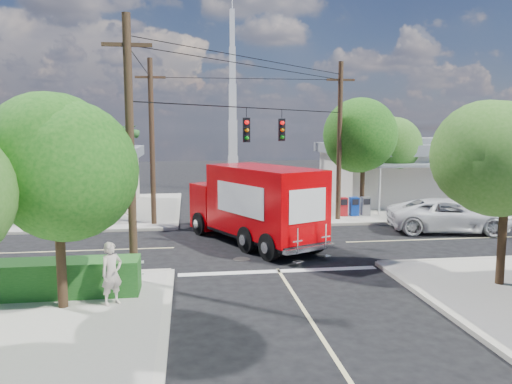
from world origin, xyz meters
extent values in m
plane|color=black|center=(0.00, 0.00, 0.00)|extent=(120.00, 120.00, 0.00)
cube|color=#A29C92|center=(11.00, 11.00, 0.07)|extent=(14.00, 14.00, 0.14)
cube|color=#AFAA9B|center=(4.00, 11.00, 0.07)|extent=(0.25, 14.00, 0.14)
cube|color=#AFAA9B|center=(11.00, 4.00, 0.07)|extent=(14.00, 0.25, 0.14)
cube|color=#A29C92|center=(-11.00, 11.00, 0.07)|extent=(14.00, 14.00, 0.14)
cube|color=#AFAA9B|center=(-4.00, 11.00, 0.07)|extent=(0.25, 14.00, 0.14)
cube|color=#AFAA9B|center=(-11.00, 4.00, 0.07)|extent=(14.00, 0.25, 0.14)
cube|color=#AFAA9B|center=(4.00, -11.00, 0.07)|extent=(0.25, 14.00, 0.14)
cube|color=#AFAA9B|center=(-4.00, -11.00, 0.07)|extent=(0.25, 14.00, 0.14)
cube|color=beige|center=(0.00, 10.00, 0.01)|extent=(0.12, 12.00, 0.01)
cube|color=beige|center=(0.00, -10.00, 0.01)|extent=(0.12, 12.00, 0.01)
cube|color=beige|center=(10.00, 0.00, 0.01)|extent=(12.00, 0.12, 0.01)
cube|color=beige|center=(-10.00, 0.00, 0.01)|extent=(12.00, 0.12, 0.01)
cube|color=silver|center=(0.00, -4.30, 0.01)|extent=(7.50, 0.40, 0.01)
cube|color=beige|center=(12.50, 12.00, 1.84)|extent=(11.00, 8.00, 3.40)
cube|color=gray|center=(12.50, 12.00, 3.89)|extent=(11.80, 8.80, 0.70)
cube|color=gray|center=(12.50, 12.00, 4.39)|extent=(6.05, 4.40, 0.50)
cube|color=gray|center=(12.50, 7.10, 3.04)|extent=(9.90, 1.80, 0.15)
cylinder|color=silver|center=(8.10, 6.30, 1.59)|extent=(0.12, 0.12, 2.90)
cube|color=beige|center=(-12.00, 12.50, 1.74)|extent=(10.00, 8.00, 3.20)
cube|color=gray|center=(-12.00, 12.50, 3.69)|extent=(10.80, 8.80, 0.70)
cube|color=gray|center=(-12.00, 12.50, 4.19)|extent=(5.50, 4.40, 0.50)
cube|color=gray|center=(-12.00, 7.60, 2.84)|extent=(9.00, 1.80, 0.15)
cylinder|color=silver|center=(-8.00, 6.80, 1.49)|extent=(0.12, 0.12, 2.70)
cube|color=silver|center=(0.50, 20.00, 1.50)|extent=(0.80, 0.80, 3.00)
cube|color=silver|center=(0.50, 20.00, 4.50)|extent=(0.70, 0.70, 3.00)
cube|color=silver|center=(0.50, 20.00, 7.50)|extent=(0.60, 0.60, 3.00)
cube|color=silver|center=(0.50, 20.00, 10.50)|extent=(0.50, 0.50, 3.00)
cube|color=silver|center=(0.50, 20.00, 13.50)|extent=(0.40, 0.40, 3.00)
cylinder|color=#422D1C|center=(-7.00, -7.50, 2.00)|extent=(0.28, 0.28, 3.71)
sphere|color=#165112|center=(-7.00, -7.50, 4.32)|extent=(3.71, 3.71, 3.71)
sphere|color=#165112|center=(-7.40, -7.30, 4.55)|extent=(3.02, 3.02, 3.02)
sphere|color=#165112|center=(-6.65, -7.80, 4.20)|extent=(3.25, 3.25, 3.25)
cylinder|color=#422D1C|center=(7.20, 6.80, 2.19)|extent=(0.28, 0.28, 4.10)
sphere|color=#165112|center=(7.20, 6.80, 4.75)|extent=(4.10, 4.10, 4.10)
sphere|color=#165112|center=(6.80, 7.00, 5.00)|extent=(3.33, 3.33, 3.33)
sphere|color=#165112|center=(7.55, 6.50, 4.62)|extent=(3.58, 3.58, 3.58)
cylinder|color=#422D1C|center=(9.80, 9.00, 1.93)|extent=(0.28, 0.28, 3.58)
sphere|color=#2F6A1A|center=(9.80, 9.00, 4.17)|extent=(3.58, 3.58, 3.58)
sphere|color=#2F6A1A|center=(9.40, 9.20, 4.40)|extent=(2.91, 2.91, 2.91)
sphere|color=#2F6A1A|center=(10.15, 8.70, 4.06)|extent=(3.14, 3.14, 3.14)
cylinder|color=#422D1C|center=(7.00, -7.20, 1.87)|extent=(0.28, 0.28, 3.46)
sphere|color=#2F6A1A|center=(7.00, -7.20, 4.03)|extent=(3.46, 3.46, 3.46)
sphere|color=#2F6A1A|center=(6.60, -7.00, 4.24)|extent=(2.81, 2.81, 2.81)
cylinder|color=#422D1C|center=(-7.50, 7.50, 2.64)|extent=(0.24, 0.24, 5.00)
cone|color=#2A6128|center=(-6.60, 7.50, 5.24)|extent=(0.50, 2.06, 0.98)
cone|color=#2A6128|center=(-6.94, 8.20, 5.24)|extent=(1.92, 1.68, 0.98)
cone|color=#2A6128|center=(-7.70, 8.38, 5.24)|extent=(2.12, 0.95, 0.98)
cone|color=#2A6128|center=(-8.31, 7.89, 5.24)|extent=(1.34, 2.07, 0.98)
cone|color=#2A6128|center=(-8.31, 7.11, 5.24)|extent=(1.34, 2.07, 0.98)
cone|color=#2A6128|center=(-7.70, 6.62, 5.24)|extent=(2.12, 0.95, 0.98)
cone|color=#2A6128|center=(-6.94, 6.80, 5.24)|extent=(1.92, 1.68, 0.98)
cylinder|color=#422D1C|center=(-9.50, 9.00, 2.44)|extent=(0.24, 0.24, 4.60)
cone|color=#2A6128|center=(-8.60, 9.00, 4.84)|extent=(0.50, 2.06, 0.98)
cone|color=#2A6128|center=(-8.94, 9.70, 4.84)|extent=(1.92, 1.68, 0.98)
cone|color=#2A6128|center=(-9.70, 9.88, 4.84)|extent=(2.12, 0.95, 0.98)
cone|color=#2A6128|center=(-10.31, 9.39, 4.84)|extent=(1.34, 2.07, 0.98)
cone|color=#2A6128|center=(-10.31, 8.61, 4.84)|extent=(1.34, 2.07, 0.98)
cone|color=#2A6128|center=(-9.70, 8.12, 4.84)|extent=(2.12, 0.95, 0.98)
cone|color=#2A6128|center=(-8.94, 8.30, 4.84)|extent=(1.92, 1.68, 0.98)
cylinder|color=#473321|center=(-5.20, -5.20, 4.50)|extent=(0.28, 0.28, 9.00)
cube|color=#473321|center=(-5.20, -5.20, 8.00)|extent=(1.60, 0.12, 0.12)
cylinder|color=#473321|center=(5.20, 5.20, 4.50)|extent=(0.28, 0.28, 9.00)
cube|color=#473321|center=(5.20, 5.20, 8.00)|extent=(1.60, 0.12, 0.12)
cylinder|color=#473321|center=(-5.20, 5.20, 4.50)|extent=(0.28, 0.28, 9.00)
cube|color=#473321|center=(-5.20, 5.20, 8.00)|extent=(1.60, 0.12, 0.12)
cylinder|color=black|center=(0.00, 0.00, 6.20)|extent=(10.43, 10.43, 0.04)
cube|color=black|center=(-0.80, -0.80, 5.25)|extent=(0.30, 0.24, 1.05)
sphere|color=red|center=(-0.80, -0.94, 5.58)|extent=(0.20, 0.20, 0.20)
cube|color=black|center=(1.10, 1.10, 5.25)|extent=(0.30, 0.24, 1.05)
sphere|color=red|center=(1.10, 0.96, 5.58)|extent=(0.20, 0.20, 0.20)
cube|color=silver|center=(-7.80, -5.60, 0.49)|extent=(5.94, 0.05, 0.08)
cube|color=silver|center=(-7.80, -5.60, 0.89)|extent=(5.94, 0.05, 0.08)
cube|color=silver|center=(-5.00, -5.60, 0.64)|extent=(0.09, 0.06, 1.00)
cube|color=#194D1A|center=(-8.00, -6.40, 0.69)|extent=(6.20, 1.20, 1.10)
cube|color=#AB141A|center=(5.80, 6.20, 0.69)|extent=(0.50, 0.50, 1.10)
cube|color=#0B3094|center=(6.50, 6.20, 0.69)|extent=(0.50, 0.50, 1.10)
cube|color=slate|center=(7.20, 6.20, 0.69)|extent=(0.50, 0.50, 1.10)
cube|color=black|center=(-0.37, 0.44, 0.57)|extent=(5.68, 8.29, 0.26)
cube|color=#C60005|center=(-1.75, 3.27, 1.40)|extent=(3.00, 2.67, 2.27)
cube|color=black|center=(-2.07, 3.92, 1.81)|extent=(2.06, 1.19, 0.98)
cube|color=silver|center=(-2.16, 4.10, 0.67)|extent=(2.19, 1.16, 0.36)
cube|color=#C60005|center=(0.04, -0.40, 2.12)|extent=(4.96, 6.52, 3.00)
cube|color=white|center=(1.22, 0.18, 2.27)|extent=(1.65, 3.35, 1.34)
cube|color=white|center=(-1.14, -0.97, 2.27)|extent=(1.65, 3.35, 1.34)
cube|color=white|center=(1.37, -3.11, 2.27)|extent=(1.68, 0.84, 1.34)
cube|color=silver|center=(1.43, -3.23, 0.57)|extent=(2.34, 1.32, 0.19)
cube|color=silver|center=(0.84, -3.67, 0.98)|extent=(0.44, 0.26, 1.03)
cube|color=silver|center=(2.13, -3.03, 0.98)|extent=(0.44, 0.26, 1.03)
cylinder|color=black|center=(-2.75, 2.61, 0.57)|extent=(0.80, 1.17, 1.14)
cylinder|color=black|center=(-0.62, 3.65, 0.57)|extent=(0.80, 1.17, 1.14)
cylinder|color=black|center=(-0.12, -2.78, 0.57)|extent=(0.80, 1.17, 1.14)
cylinder|color=black|center=(2.02, -1.73, 0.57)|extent=(0.80, 1.17, 1.14)
imported|color=silver|center=(10.01, 1.62, 0.85)|extent=(6.57, 3.98, 1.70)
imported|color=beige|center=(-5.60, -7.47, 1.08)|extent=(0.81, 0.78, 1.87)
camera|label=1|loc=(-3.33, -22.17, 5.32)|focal=35.00mm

